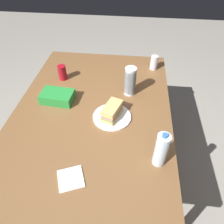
{
  "coord_description": "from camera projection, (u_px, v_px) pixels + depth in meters",
  "views": [
    {
      "loc": [
        -1.06,
        -0.26,
        1.75
      ],
      "look_at": [
        -0.05,
        -0.15,
        0.79
      ],
      "focal_mm": 33.76,
      "sensor_mm": 36.0,
      "label": 1
    }
  ],
  "objects": [
    {
      "name": "sandwich",
      "position": [
        112.0,
        111.0,
        1.4
      ],
      "size": [
        0.2,
        0.14,
        0.08
      ],
      "color": "#DBB26B",
      "rests_on": "paper_plate"
    },
    {
      "name": "water_bottle_tall",
      "position": [
        161.0,
        150.0,
        1.1
      ],
      "size": [
        0.07,
        0.07,
        0.24
      ],
      "color": "silver",
      "rests_on": "dining_table"
    },
    {
      "name": "paper_plate",
      "position": [
        112.0,
        117.0,
        1.43
      ],
      "size": [
        0.26,
        0.26,
        0.01
      ],
      "primitive_type": "cylinder",
      "color": "white",
      "rests_on": "dining_table"
    },
    {
      "name": "paper_napkin",
      "position": [
        71.0,
        179.0,
        1.1
      ],
      "size": [
        0.17,
        0.17,
        0.01
      ],
      "primitive_type": "cube",
      "rotation": [
        0.0,
        0.0,
        1.96
      ],
      "color": "white",
      "rests_on": "dining_table"
    },
    {
      "name": "ground_plane",
      "position": [
        97.0,
        167.0,
        1.99
      ],
      "size": [
        8.0,
        8.0,
        0.0
      ],
      "primitive_type": "plane",
      "color": "gray"
    },
    {
      "name": "plastic_cup_stack",
      "position": [
        130.0,
        81.0,
        1.54
      ],
      "size": [
        0.08,
        0.08,
        0.22
      ],
      "color": "silver",
      "rests_on": "dining_table"
    },
    {
      "name": "chip_bag",
      "position": [
        57.0,
        97.0,
        1.53
      ],
      "size": [
        0.17,
        0.24,
        0.07
      ],
      "primitive_type": "cube",
      "rotation": [
        0.0,
        0.0,
        1.5
      ],
      "color": "#268C38",
      "rests_on": "dining_table"
    },
    {
      "name": "dining_table",
      "position": [
        93.0,
        118.0,
        1.53
      ],
      "size": [
        1.61,
        1.1,
        0.74
      ],
      "color": "brown",
      "rests_on": "ground_plane"
    },
    {
      "name": "soda_can_silver",
      "position": [
        154.0,
        62.0,
        1.83
      ],
      "size": [
        0.07,
        0.07,
        0.12
      ],
      "primitive_type": "cylinder",
      "color": "silver",
      "rests_on": "dining_table"
    },
    {
      "name": "soda_can_red",
      "position": [
        62.0,
        73.0,
        1.72
      ],
      "size": [
        0.07,
        0.07,
        0.12
      ],
      "primitive_type": "cylinder",
      "color": "maroon",
      "rests_on": "dining_table"
    }
  ]
}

